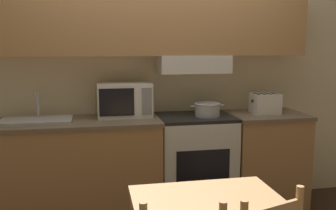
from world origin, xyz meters
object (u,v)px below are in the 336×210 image
(sink_basin, at_px, (36,120))
(stove_range, at_px, (195,164))
(microwave, at_px, (124,100))
(cooking_pot, at_px, (207,109))
(toaster, at_px, (265,103))

(sink_basin, bearing_deg, stove_range, 0.55)
(microwave, height_order, sink_basin, microwave)
(cooking_pot, distance_m, microwave, 0.76)
(microwave, distance_m, toaster, 1.32)
(sink_basin, bearing_deg, cooking_pot, -1.17)
(stove_range, bearing_deg, microwave, 172.41)
(stove_range, height_order, cooking_pot, cooking_pot)
(stove_range, height_order, microwave, microwave)
(toaster, height_order, sink_basin, sink_basin)
(toaster, bearing_deg, cooking_pot, -177.48)
(toaster, relative_size, sink_basin, 0.44)
(stove_range, xyz_separation_m, microwave, (-0.64, 0.09, 0.62))
(sink_basin, bearing_deg, microwave, 7.49)
(stove_range, xyz_separation_m, cooking_pot, (0.10, -0.04, 0.53))
(toaster, bearing_deg, stove_range, 178.42)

